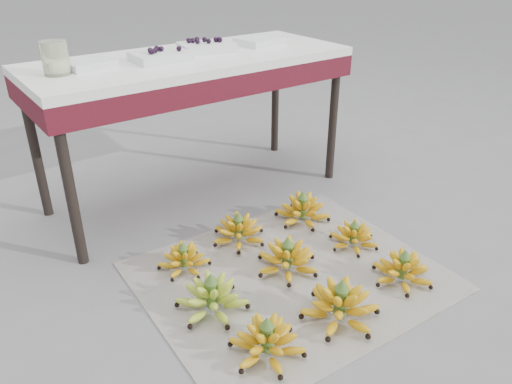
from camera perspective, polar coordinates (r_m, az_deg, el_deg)
ground at (r=2.30m, az=2.71°, el=-8.65°), size 60.00×60.00×0.00m
newspaper_mat at (r=2.25m, az=3.95°, el=-9.55°), size 1.30×1.11×0.01m
bunch_front_left at (r=1.85m, az=1.25°, el=-16.71°), size 0.32×0.32×0.17m
bunch_front_center at (r=2.01m, az=9.60°, el=-12.67°), size 0.37×0.37×0.19m
bunch_front_right at (r=2.27m, az=16.41°, el=-8.57°), size 0.32×0.32×0.16m
bunch_mid_left at (r=2.03m, az=-5.07°, el=-11.93°), size 0.30×0.30×0.18m
bunch_mid_center at (r=2.25m, az=3.60°, el=-7.62°), size 0.37×0.37×0.17m
bunch_mid_right at (r=2.46m, az=11.10°, el=-5.05°), size 0.30×0.30×0.14m
bunch_back_left at (r=2.28m, az=-8.23°, el=-7.66°), size 0.27×0.27×0.14m
bunch_back_center at (r=2.45m, az=-1.99°, el=-4.49°), size 0.33×0.33×0.16m
bunch_back_right at (r=2.63m, az=5.33°, el=-2.10°), size 0.30×0.30×0.17m
vendor_table at (r=2.69m, az=-7.35°, el=13.31°), size 1.67×0.67×0.80m
tray_far_left at (r=2.51m, az=-18.54°, el=13.70°), size 0.25×0.20×0.04m
tray_left at (r=2.57m, az=-10.84°, el=15.02°), size 0.27×0.20×0.07m
tray_right at (r=2.76m, az=-5.69°, el=16.20°), size 0.31×0.25×0.07m
tray_far_right at (r=2.93m, az=0.49°, el=16.89°), size 0.28×0.22×0.04m
glass_jar at (r=2.41m, az=-21.97°, el=14.01°), size 0.12×0.12×0.14m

